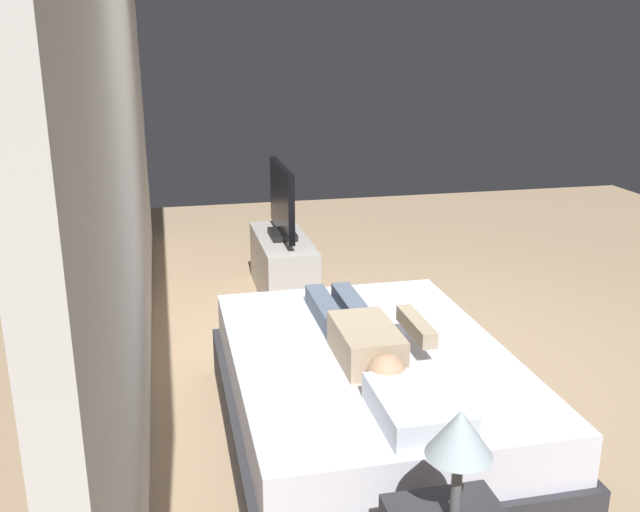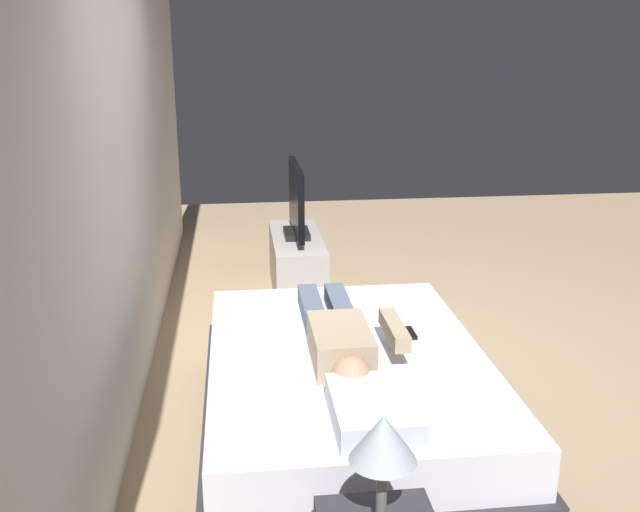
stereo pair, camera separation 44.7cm
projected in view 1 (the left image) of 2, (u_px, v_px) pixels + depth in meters
ground_plane at (386, 375)px, 4.53m from camera, size 10.00×10.00×0.00m
back_wall at (126, 155)px, 4.17m from camera, size 6.40×0.10×2.80m
bed at (369, 399)px, 3.69m from camera, size 2.03×1.45×0.54m
pillow at (417, 407)px, 2.94m from camera, size 0.48×0.34×0.12m
person at (362, 334)px, 3.60m from camera, size 1.26×0.46×0.18m
remote at (426, 329)px, 3.85m from camera, size 0.15×0.04×0.02m
tv_stand at (283, 266)px, 5.84m from camera, size 1.10×0.40×0.50m
tv at (282, 203)px, 5.68m from camera, size 0.88×0.20×0.59m
lamp at (460, 435)px, 2.27m from camera, size 0.22×0.22×0.42m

